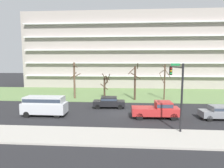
{
  "coord_description": "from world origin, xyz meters",
  "views": [
    {
      "loc": [
        0.73,
        -23.85,
        6.53
      ],
      "look_at": [
        -1.43,
        6.0,
        2.98
      ],
      "focal_mm": 30.7,
      "sensor_mm": 36.0,
      "label": 1
    }
  ],
  "objects_px": {
    "pickup_red_center_right": "(157,109)",
    "van_silver_near_right": "(45,104)",
    "traffic_signal_mast": "(177,84)",
    "tree_left": "(105,86)",
    "sedan_black_center_left": "(109,102)",
    "tree_far_left": "(75,80)",
    "sedan_gray_near_left": "(220,112)",
    "tree_right": "(165,81)",
    "tree_center": "(135,82)"
  },
  "relations": [
    {
      "from": "tree_far_left",
      "to": "sedan_gray_near_left",
      "type": "distance_m",
      "value": 22.52
    },
    {
      "from": "tree_center",
      "to": "traffic_signal_mast",
      "type": "relative_size",
      "value": 0.99
    },
    {
      "from": "tree_far_left",
      "to": "sedan_gray_near_left",
      "type": "bearing_deg",
      "value": -28.89
    },
    {
      "from": "pickup_red_center_right",
      "to": "tree_left",
      "type": "bearing_deg",
      "value": 122.65
    },
    {
      "from": "tree_center",
      "to": "tree_right",
      "type": "distance_m",
      "value": 5.07
    },
    {
      "from": "sedan_gray_near_left",
      "to": "pickup_red_center_right",
      "type": "xyz_separation_m",
      "value": [
        -7.0,
        0.01,
        0.14
      ]
    },
    {
      "from": "tree_right",
      "to": "traffic_signal_mast",
      "type": "relative_size",
      "value": 0.95
    },
    {
      "from": "sedan_black_center_left",
      "to": "tree_far_left",
      "type": "bearing_deg",
      "value": -46.62
    },
    {
      "from": "van_silver_near_right",
      "to": "tree_left",
      "type": "bearing_deg",
      "value": 59.99
    },
    {
      "from": "tree_far_left",
      "to": "tree_center",
      "type": "height_order",
      "value": "tree_far_left"
    },
    {
      "from": "tree_far_left",
      "to": "sedan_black_center_left",
      "type": "xyz_separation_m",
      "value": [
        6.6,
        -6.31,
        -2.45
      ]
    },
    {
      "from": "pickup_red_center_right",
      "to": "van_silver_near_right",
      "type": "distance_m",
      "value": 13.38
    },
    {
      "from": "sedan_gray_near_left",
      "to": "tree_right",
      "type": "bearing_deg",
      "value": 108.83
    },
    {
      "from": "traffic_signal_mast",
      "to": "tree_far_left",
      "type": "bearing_deg",
      "value": 135.39
    },
    {
      "from": "tree_far_left",
      "to": "traffic_signal_mast",
      "type": "relative_size",
      "value": 1.0
    },
    {
      "from": "traffic_signal_mast",
      "to": "van_silver_near_right",
      "type": "bearing_deg",
      "value": 168.7
    },
    {
      "from": "sedan_black_center_left",
      "to": "sedan_gray_near_left",
      "type": "bearing_deg",
      "value": 158.03
    },
    {
      "from": "van_silver_near_right",
      "to": "tree_far_left",
      "type": "bearing_deg",
      "value": 85.89
    },
    {
      "from": "tree_far_left",
      "to": "traffic_signal_mast",
      "type": "bearing_deg",
      "value": -44.61
    },
    {
      "from": "sedan_black_center_left",
      "to": "pickup_red_center_right",
      "type": "height_order",
      "value": "pickup_red_center_right"
    },
    {
      "from": "tree_right",
      "to": "van_silver_near_right",
      "type": "height_order",
      "value": "tree_right"
    },
    {
      "from": "pickup_red_center_right",
      "to": "sedan_gray_near_left",
      "type": "bearing_deg",
      "value": -1.47
    },
    {
      "from": "tree_far_left",
      "to": "van_silver_near_right",
      "type": "bearing_deg",
      "value": -94.1
    },
    {
      "from": "tree_center",
      "to": "traffic_signal_mast",
      "type": "xyz_separation_m",
      "value": [
        3.49,
        -13.01,
        1.18
      ]
    },
    {
      "from": "pickup_red_center_right",
      "to": "sedan_black_center_left",
      "type": "bearing_deg",
      "value": 141.76
    },
    {
      "from": "tree_far_left",
      "to": "sedan_gray_near_left",
      "type": "relative_size",
      "value": 1.42
    },
    {
      "from": "pickup_red_center_right",
      "to": "tree_right",
      "type": "bearing_deg",
      "value": 73.76
    },
    {
      "from": "tree_center",
      "to": "sedan_gray_near_left",
      "type": "relative_size",
      "value": 1.4
    },
    {
      "from": "tree_right",
      "to": "van_silver_near_right",
      "type": "relative_size",
      "value": 1.16
    },
    {
      "from": "tree_right",
      "to": "tree_far_left",
      "type": "bearing_deg",
      "value": 179.98
    },
    {
      "from": "pickup_red_center_right",
      "to": "traffic_signal_mast",
      "type": "xyz_separation_m",
      "value": [
        1.34,
        -2.95,
        3.31
      ]
    },
    {
      "from": "sedan_gray_near_left",
      "to": "tree_center",
      "type": "bearing_deg",
      "value": 130.15
    },
    {
      "from": "tree_center",
      "to": "traffic_signal_mast",
      "type": "height_order",
      "value": "traffic_signal_mast"
    },
    {
      "from": "sedan_gray_near_left",
      "to": "van_silver_near_right",
      "type": "xyz_separation_m",
      "value": [
        -20.37,
        0.0,
        0.52
      ]
    },
    {
      "from": "sedan_gray_near_left",
      "to": "traffic_signal_mast",
      "type": "bearing_deg",
      "value": -154.66
    },
    {
      "from": "tree_left",
      "to": "pickup_red_center_right",
      "type": "bearing_deg",
      "value": -55.93
    },
    {
      "from": "tree_far_left",
      "to": "pickup_red_center_right",
      "type": "height_order",
      "value": "tree_far_left"
    },
    {
      "from": "pickup_red_center_right",
      "to": "tree_center",
      "type": "bearing_deg",
      "value": 100.65
    },
    {
      "from": "tree_left",
      "to": "tree_right",
      "type": "xyz_separation_m",
      "value": [
        10.07,
        0.14,
        0.9
      ]
    },
    {
      "from": "tree_left",
      "to": "sedan_black_center_left",
      "type": "xyz_separation_m",
      "value": [
        1.21,
        -6.17,
        -1.5
      ]
    },
    {
      "from": "tree_far_left",
      "to": "sedan_gray_near_left",
      "type": "height_order",
      "value": "tree_far_left"
    },
    {
      "from": "sedan_black_center_left",
      "to": "traffic_signal_mast",
      "type": "bearing_deg",
      "value": 131.76
    },
    {
      "from": "tree_right",
      "to": "sedan_black_center_left",
      "type": "distance_m",
      "value": 11.14
    },
    {
      "from": "van_silver_near_right",
      "to": "tree_center",
      "type": "bearing_deg",
      "value": 41.87
    },
    {
      "from": "tree_left",
      "to": "pickup_red_center_right",
      "type": "height_order",
      "value": "tree_left"
    },
    {
      "from": "sedan_black_center_left",
      "to": "van_silver_near_right",
      "type": "relative_size",
      "value": 0.86
    },
    {
      "from": "van_silver_near_right",
      "to": "traffic_signal_mast",
      "type": "bearing_deg",
      "value": -11.31
    },
    {
      "from": "traffic_signal_mast",
      "to": "pickup_red_center_right",
      "type": "bearing_deg",
      "value": 114.48
    },
    {
      "from": "sedan_gray_near_left",
      "to": "traffic_signal_mast",
      "type": "relative_size",
      "value": 0.7
    },
    {
      "from": "sedan_gray_near_left",
      "to": "traffic_signal_mast",
      "type": "distance_m",
      "value": 7.25
    }
  ]
}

